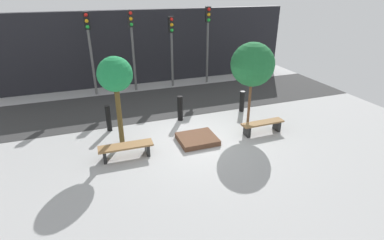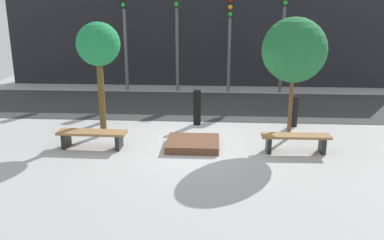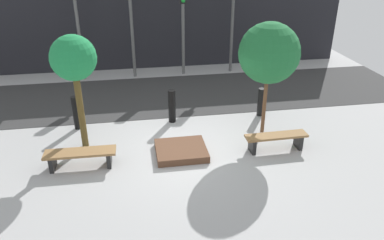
{
  "view_description": "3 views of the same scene",
  "coord_description": "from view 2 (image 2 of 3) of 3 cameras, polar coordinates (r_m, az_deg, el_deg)",
  "views": [
    {
      "loc": [
        -3.35,
        -8.81,
        5.07
      ],
      "look_at": [
        -0.12,
        0.1,
        0.75
      ],
      "focal_mm": 28.0,
      "sensor_mm": 36.0,
      "label": 1
    },
    {
      "loc": [
        0.61,
        -10.22,
        3.73
      ],
      "look_at": [
        -0.05,
        0.25,
        0.6
      ],
      "focal_mm": 40.0,
      "sensor_mm": 36.0,
      "label": 2
    },
    {
      "loc": [
        -1.11,
        -8.48,
        5.07
      ],
      "look_at": [
        0.34,
        0.18,
        0.8
      ],
      "focal_mm": 35.0,
      "sensor_mm": 36.0,
      "label": 3
    }
  ],
  "objects": [
    {
      "name": "ground_plane",
      "position": [
        10.89,
        0.17,
        -3.4
      ],
      "size": [
        18.0,
        18.0,
        0.0
      ],
      "primitive_type": "plane",
      "color": "#A4A4A4"
    },
    {
      "name": "tree_behind_left_bench",
      "position": [
        11.44,
        -12.38,
        9.59
      ],
      "size": [
        1.13,
        1.13,
        3.03
      ],
      "color": "brown",
      "rests_on": "ground"
    },
    {
      "name": "bench_right",
      "position": [
        10.63,
        13.66,
        -2.58
      ],
      "size": [
        1.66,
        0.41,
        0.45
      ],
      "rotation": [
        0.0,
        0.0,
        0.02
      ],
      "color": "black",
      "rests_on": "ground"
    },
    {
      "name": "road_strip",
      "position": [
        14.72,
        1.11,
        1.96
      ],
      "size": [
        18.0,
        3.89,
        0.01
      ],
      "primitive_type": "cube",
      "color": "#323232",
      "rests_on": "ground"
    },
    {
      "name": "traffic_light_west",
      "position": [
        16.88,
        -8.99,
        12.94
      ],
      "size": [
        0.28,
        0.27,
        3.93
      ],
      "color": "#5C5C5C",
      "rests_on": "ground"
    },
    {
      "name": "bench_left",
      "position": [
        10.92,
        -13.16,
        -2.08
      ],
      "size": [
        1.72,
        0.49,
        0.43
      ],
      "rotation": [
        0.0,
        0.0,
        -0.02
      ],
      "color": "black",
      "rests_on": "ground"
    },
    {
      "name": "traffic_light_mid_west",
      "position": [
        16.57,
        -2.04,
        13.11
      ],
      "size": [
        0.28,
        0.27,
        3.96
      ],
      "color": "#585858",
      "rests_on": "ground"
    },
    {
      "name": "bollard_left",
      "position": [
        12.47,
        0.67,
        1.68
      ],
      "size": [
        0.22,
        0.22,
        1.03
      ],
      "primitive_type": "cylinder",
      "color": "black",
      "rests_on": "ground"
    },
    {
      "name": "bollard_center",
      "position": [
        12.67,
        13.48,
        1.16
      ],
      "size": [
        0.21,
        0.21,
        0.9
      ],
      "primitive_type": "cylinder",
      "color": "black",
      "rests_on": "ground"
    },
    {
      "name": "tree_behind_right_bench",
      "position": [
        11.18,
        13.48,
        9.04
      ],
      "size": [
        1.64,
        1.64,
        3.17
      ],
      "color": "brown",
      "rests_on": "ground"
    },
    {
      "name": "planter_bed",
      "position": [
        10.74,
        0.13,
        -3.16
      ],
      "size": [
        1.3,
        1.18,
        0.19
      ],
      "primitive_type": "cube",
      "color": "brown",
      "rests_on": "ground"
    },
    {
      "name": "traffic_light_east",
      "position": [
        16.66,
        12.16,
        12.93
      ],
      "size": [
        0.28,
        0.27,
        4.02
      ],
      "color": "#525252",
      "rests_on": "ground"
    },
    {
      "name": "building_facade",
      "position": [
        17.85,
        1.65,
        10.85
      ],
      "size": [
        16.2,
        0.5,
        3.87
      ],
      "primitive_type": "cube",
      "color": "black",
      "rests_on": "ground"
    },
    {
      "name": "traffic_light_mid_east",
      "position": [
        16.51,
        5.06,
        12.27
      ],
      "size": [
        0.28,
        0.27,
        3.6
      ],
      "color": "#5B5B5B",
      "rests_on": "ground"
    },
    {
      "name": "bollard_far_left",
      "position": [
        12.92,
        -11.88,
        1.81
      ],
      "size": [
        0.19,
        0.19,
        1.01
      ],
      "primitive_type": "cylinder",
      "color": "black",
      "rests_on": "ground"
    }
  ]
}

